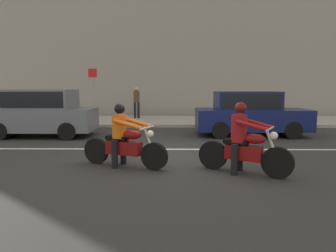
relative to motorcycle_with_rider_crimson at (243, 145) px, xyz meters
name	(u,v)px	position (x,y,z in m)	size (l,w,h in m)	color
ground_plane	(168,156)	(-1.68, 1.64, -0.64)	(80.00, 80.00, 0.00)	#2B2B2B
sidewalk_slab	(170,121)	(-1.68, 9.64, -0.57)	(40.00, 4.40, 0.14)	#99968E
lane_marking_stripe	(155,149)	(-2.09, 2.54, -0.64)	(18.00, 0.14, 0.01)	silver
motorcycle_with_rider_crimson	(243,145)	(0.00, 0.00, 0.00)	(1.89, 1.14, 1.57)	black
motorcycle_with_rider_orange_stripe	(124,141)	(-2.71, 0.54, -0.02)	(2.12, 1.00, 1.51)	black
parked_hatchback_slate_gray	(42,112)	(-6.54, 4.86, 0.29)	(3.95, 1.76, 1.80)	slate
parked_sedan_navy	(249,113)	(1.45, 5.22, 0.24)	(4.27, 1.82, 1.72)	#11194C
street_sign_post	(93,89)	(-5.67, 9.14, 1.14)	(0.44, 0.08, 2.72)	gray
pedestrian_bystander	(137,100)	(-3.57, 10.40, 0.52)	(0.34, 0.34, 1.74)	black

